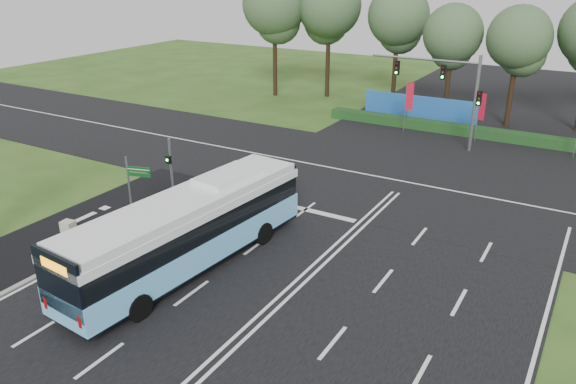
# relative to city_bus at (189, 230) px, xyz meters

# --- Properties ---
(ground) EXTENTS (120.00, 120.00, 0.00)m
(ground) POSITION_rel_city_bus_xyz_m (4.76, 3.21, -1.90)
(ground) COLOR #2F501A
(ground) RESTS_ON ground
(road_main) EXTENTS (20.00, 120.00, 0.04)m
(road_main) POSITION_rel_city_bus_xyz_m (4.76, 3.21, -1.88)
(road_main) COLOR black
(road_main) RESTS_ON ground
(road_cross) EXTENTS (120.00, 14.00, 0.05)m
(road_cross) POSITION_rel_city_bus_xyz_m (4.76, 15.21, -1.87)
(road_cross) COLOR black
(road_cross) RESTS_ON ground
(bike_path) EXTENTS (5.00, 18.00, 0.06)m
(bike_path) POSITION_rel_city_bus_xyz_m (-7.74, 0.21, -1.87)
(bike_path) COLOR black
(bike_path) RESTS_ON ground
(kerb_strip) EXTENTS (0.25, 18.00, 0.12)m
(kerb_strip) POSITION_rel_city_bus_xyz_m (-5.34, 0.21, -1.84)
(kerb_strip) COLOR gray
(kerb_strip) RESTS_ON ground
(city_bus) EXTENTS (3.87, 13.31, 3.77)m
(city_bus) POSITION_rel_city_bus_xyz_m (0.00, 0.00, 0.00)
(city_bus) COLOR #68B9F1
(city_bus) RESTS_ON ground
(pedestrian_signal) EXTENTS (0.33, 0.43, 3.80)m
(pedestrian_signal) POSITION_rel_city_bus_xyz_m (-5.85, 5.45, 0.18)
(pedestrian_signal) COLOR gray
(pedestrian_signal) RESTS_ON ground
(street_sign) EXTENTS (1.34, 0.46, 3.56)m
(street_sign) POSITION_rel_city_bus_xyz_m (-5.79, 2.52, 0.38)
(street_sign) COLOR gray
(street_sign) RESTS_ON ground
(utility_cabinet) EXTENTS (0.69, 0.60, 1.04)m
(utility_cabinet) POSITION_rel_city_bus_xyz_m (-7.00, -0.99, -1.37)
(utility_cabinet) COLOR beige
(utility_cabinet) RESTS_ON ground
(banner_flag_left) EXTENTS (0.59, 0.23, 4.16)m
(banner_flag_left) POSITION_rel_city_bus_xyz_m (1.02, 26.25, 0.83)
(banner_flag_left) COLOR gray
(banner_flag_left) RESTS_ON ground
(banner_flag_mid) EXTENTS (0.54, 0.24, 3.86)m
(banner_flag_mid) POSITION_rel_city_bus_xyz_m (6.68, 26.56, 0.65)
(banner_flag_mid) COLOR gray
(banner_flag_mid) RESTS_ON ground
(traffic_light_gantry) EXTENTS (8.41, 0.28, 7.00)m
(traffic_light_gantry) POSITION_rel_city_bus_xyz_m (4.97, 23.71, 2.77)
(traffic_light_gantry) COLOR gray
(traffic_light_gantry) RESTS_ON ground
(hedge) EXTENTS (22.00, 1.20, 0.80)m
(hedge) POSITION_rel_city_bus_xyz_m (4.76, 27.71, -1.50)
(hedge) COLOR #143918
(hedge) RESTS_ON ground
(blue_hoarding) EXTENTS (10.00, 0.30, 2.20)m
(blue_hoarding) POSITION_rel_city_bus_xyz_m (0.76, 30.21, -0.80)
(blue_hoarding) COLOR #215EB3
(blue_hoarding) RESTS_ON ground
(eucalyptus_row) EXTENTS (53.95, 9.24, 12.36)m
(eucalyptus_row) POSITION_rel_city_bus_xyz_m (6.50, 34.09, 6.48)
(eucalyptus_row) COLOR black
(eucalyptus_row) RESTS_ON ground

